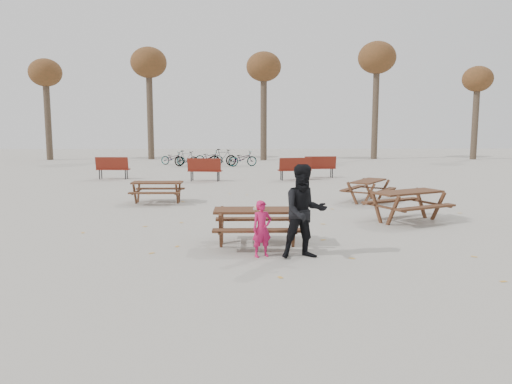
{
  "coord_description": "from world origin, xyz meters",
  "views": [
    {
      "loc": [
        -0.23,
        -10.28,
        2.56
      ],
      "look_at": [
        0.0,
        1.0,
        1.0
      ],
      "focal_mm": 35.0,
      "sensor_mm": 36.0,
      "label": 1
    }
  ],
  "objects_px": {
    "main_picnic_table": "(257,218)",
    "adult": "(304,212)",
    "picnic_table_far": "(368,191)",
    "picnic_table_east": "(408,206)",
    "food_tray": "(258,209)",
    "child": "(262,229)",
    "picnic_table_north": "(158,192)",
    "soda_bottle": "(261,207)"
  },
  "relations": [
    {
      "from": "child",
      "to": "picnic_table_east",
      "type": "relative_size",
      "value": 0.59
    },
    {
      "from": "food_tray",
      "to": "picnic_table_east",
      "type": "height_order",
      "value": "food_tray"
    },
    {
      "from": "main_picnic_table",
      "to": "food_tray",
      "type": "bearing_deg",
      "value": -79.71
    },
    {
      "from": "food_tray",
      "to": "picnic_table_far",
      "type": "relative_size",
      "value": 0.11
    },
    {
      "from": "child",
      "to": "picnic_table_north",
      "type": "xyz_separation_m",
      "value": [
        -3.16,
        6.59,
        -0.2
      ]
    },
    {
      "from": "main_picnic_table",
      "to": "adult",
      "type": "relative_size",
      "value": 1.0
    },
    {
      "from": "picnic_table_north",
      "to": "adult",
      "type": "bearing_deg",
      "value": -58.7
    },
    {
      "from": "picnic_table_far",
      "to": "adult",
      "type": "bearing_deg",
      "value": -168.94
    },
    {
      "from": "main_picnic_table",
      "to": "picnic_table_north",
      "type": "xyz_separation_m",
      "value": [
        -3.09,
        5.7,
        -0.24
      ]
    },
    {
      "from": "main_picnic_table",
      "to": "food_tray",
      "type": "distance_m",
      "value": 0.22
    },
    {
      "from": "food_tray",
      "to": "adult",
      "type": "distance_m",
      "value": 1.28
    },
    {
      "from": "picnic_table_east",
      "to": "picnic_table_north",
      "type": "distance_m",
      "value": 7.77
    },
    {
      "from": "picnic_table_north",
      "to": "child",
      "type": "bearing_deg",
      "value": -63.69
    },
    {
      "from": "picnic_table_east",
      "to": "picnic_table_north",
      "type": "xyz_separation_m",
      "value": [
        -7.09,
        3.17,
        -0.06
      ]
    },
    {
      "from": "main_picnic_table",
      "to": "soda_bottle",
      "type": "relative_size",
      "value": 10.59
    },
    {
      "from": "adult",
      "to": "picnic_table_east",
      "type": "height_order",
      "value": "adult"
    },
    {
      "from": "child",
      "to": "main_picnic_table",
      "type": "bearing_deg",
      "value": 72.39
    },
    {
      "from": "child",
      "to": "picnic_table_far",
      "type": "relative_size",
      "value": 0.66
    },
    {
      "from": "soda_bottle",
      "to": "main_picnic_table",
      "type": "bearing_deg",
      "value": 111.08
    },
    {
      "from": "food_tray",
      "to": "picnic_table_east",
      "type": "bearing_deg",
      "value": 32.96
    },
    {
      "from": "adult",
      "to": "picnic_table_north",
      "type": "xyz_separation_m",
      "value": [
        -3.96,
        6.7,
        -0.55
      ]
    },
    {
      "from": "main_picnic_table",
      "to": "food_tray",
      "type": "xyz_separation_m",
      "value": [
        0.01,
        -0.07,
        0.21
      ]
    },
    {
      "from": "picnic_table_north",
      "to": "soda_bottle",
      "type": "bearing_deg",
      "value": -61.08
    },
    {
      "from": "soda_bottle",
      "to": "picnic_table_far",
      "type": "distance_m",
      "value": 7.05
    },
    {
      "from": "child",
      "to": "picnic_table_east",
      "type": "bearing_deg",
      "value": 18.53
    },
    {
      "from": "main_picnic_table",
      "to": "child",
      "type": "xyz_separation_m",
      "value": [
        0.08,
        -0.89,
        -0.04
      ]
    },
    {
      "from": "food_tray",
      "to": "child",
      "type": "relative_size",
      "value": 0.16
    },
    {
      "from": "child",
      "to": "adult",
      "type": "bearing_deg",
      "value": -30.18
    },
    {
      "from": "picnic_table_east",
      "to": "main_picnic_table",
      "type": "bearing_deg",
      "value": -173.63
    },
    {
      "from": "soda_bottle",
      "to": "child",
      "type": "xyz_separation_m",
      "value": [
        0.01,
        -0.71,
        -0.3
      ]
    },
    {
      "from": "main_picnic_table",
      "to": "picnic_table_far",
      "type": "xyz_separation_m",
      "value": [
        3.78,
        5.79,
        -0.23
      ]
    },
    {
      "from": "picnic_table_east",
      "to": "food_tray",
      "type": "bearing_deg",
      "value": -172.88
    },
    {
      "from": "main_picnic_table",
      "to": "picnic_table_far",
      "type": "distance_m",
      "value": 6.92
    },
    {
      "from": "picnic_table_east",
      "to": "child",
      "type": "bearing_deg",
      "value": -164.82
    },
    {
      "from": "food_tray",
      "to": "soda_bottle",
      "type": "relative_size",
      "value": 1.06
    },
    {
      "from": "picnic_table_far",
      "to": "picnic_table_east",
      "type": "bearing_deg",
      "value": -141.77
    },
    {
      "from": "picnic_table_east",
      "to": "picnic_table_north",
      "type": "relative_size",
      "value": 1.16
    },
    {
      "from": "main_picnic_table",
      "to": "adult",
      "type": "distance_m",
      "value": 1.37
    },
    {
      "from": "adult",
      "to": "picnic_table_north",
      "type": "distance_m",
      "value": 7.8
    },
    {
      "from": "picnic_table_north",
      "to": "main_picnic_table",
      "type": "bearing_deg",
      "value": -60.87
    },
    {
      "from": "main_picnic_table",
      "to": "soda_bottle",
      "type": "distance_m",
      "value": 0.33
    },
    {
      "from": "soda_bottle",
      "to": "child",
      "type": "bearing_deg",
      "value": -89.5
    }
  ]
}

